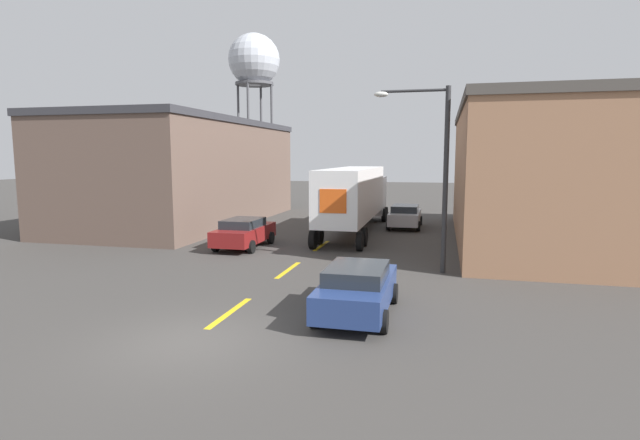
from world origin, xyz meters
TOP-DOWN VIEW (x-y plane):
  - ground_plane at (0.00, 0.00)m, footprint 160.00×160.00m
  - road_centerline at (0.00, 8.15)m, footprint 0.20×14.43m
  - warehouse_left at (-11.41, 20.78)m, footprint 9.41×19.61m
  - warehouse_right at (11.54, 17.85)m, footprint 9.68×18.86m
  - semi_truck at (0.92, 18.92)m, footprint 2.76×14.11m
  - parked_car_right_far at (3.68, 21.55)m, footprint 2.07×4.45m
  - parked_car_left_far at (-3.68, 12.46)m, footprint 2.07×4.45m
  - parked_car_right_near at (3.68, 3.14)m, footprint 2.07×4.45m
  - water_tower at (-15.94, 45.89)m, footprint 6.01×6.01m
  - street_lamp at (5.70, 9.22)m, footprint 2.93×0.32m

SIDE VIEW (x-z plane):
  - ground_plane at x=0.00m, z-range 0.00..0.00m
  - road_centerline at x=0.00m, z-range 0.00..0.01m
  - parked_car_right_far at x=3.68m, z-range 0.05..1.52m
  - parked_car_left_far at x=-3.68m, z-range 0.05..1.52m
  - parked_car_right_near at x=3.68m, z-range 0.05..1.52m
  - semi_truck at x=0.92m, z-range 0.37..4.28m
  - warehouse_left at x=-11.41m, z-range 0.01..7.07m
  - warehouse_right at x=11.54m, z-range 0.01..7.19m
  - street_lamp at x=5.70m, z-range 0.67..7.91m
  - water_tower at x=-15.94m, z-range 6.17..25.01m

